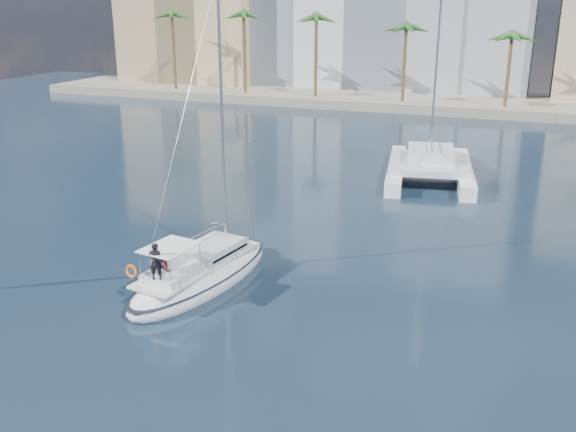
% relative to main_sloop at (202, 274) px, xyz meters
% --- Properties ---
extents(ground, '(160.00, 160.00, 0.00)m').
position_rel_main_sloop_xyz_m(ground, '(4.55, -0.06, -0.50)').
color(ground, black).
rests_on(ground, ground).
extents(quay, '(120.00, 14.00, 1.20)m').
position_rel_main_sloop_xyz_m(quay, '(4.55, 60.94, 0.10)').
color(quay, gray).
rests_on(quay, ground).
extents(building_tan_left, '(22.00, 14.00, 22.00)m').
position_rel_main_sloop_xyz_m(building_tan_left, '(-37.45, 68.94, 10.50)').
color(building_tan_left, tan).
rests_on(building_tan_left, ground).
extents(palm_left, '(3.60, 3.60, 12.30)m').
position_rel_main_sloop_xyz_m(palm_left, '(-29.45, 56.94, 9.78)').
color(palm_left, brown).
rests_on(palm_left, ground).
extents(palm_centre, '(3.60, 3.60, 12.30)m').
position_rel_main_sloop_xyz_m(palm_centre, '(4.55, 56.94, 9.78)').
color(palm_centre, brown).
rests_on(palm_centre, ground).
extents(main_sloop, '(4.91, 10.83, 15.51)m').
position_rel_main_sloop_xyz_m(main_sloop, '(0.00, 0.00, 0.00)').
color(main_sloop, white).
rests_on(main_sloop, ground).
extents(catamaran, '(8.56, 13.89, 18.83)m').
position_rel_main_sloop_xyz_m(catamaran, '(7.42, 24.49, 0.67)').
color(catamaran, white).
rests_on(catamaran, ground).
extents(seagull, '(1.00, 0.43, 0.18)m').
position_rel_main_sloop_xyz_m(seagull, '(-1.86, 5.66, 0.60)').
color(seagull, silver).
rests_on(seagull, ground).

